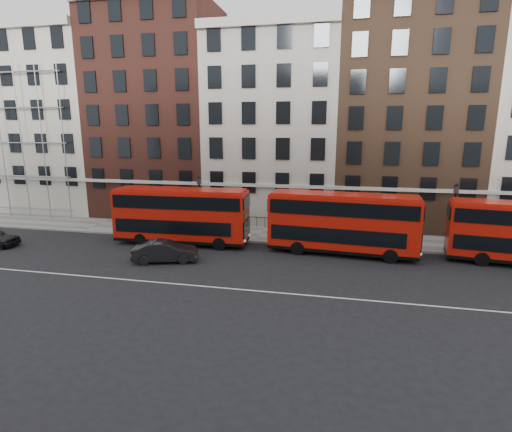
# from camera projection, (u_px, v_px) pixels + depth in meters

# --- Properties ---
(ground) EXTENTS (120.00, 120.00, 0.00)m
(ground) POSITION_uv_depth(u_px,v_px,m) (228.00, 276.00, 26.26)
(ground) COLOR black
(ground) RESTS_ON ground
(pavement) EXTENTS (80.00, 5.00, 0.15)m
(pavement) POSITION_uv_depth(u_px,v_px,m) (260.00, 234.00, 36.26)
(pavement) COLOR slate
(pavement) RESTS_ON ground
(kerb) EXTENTS (80.00, 0.30, 0.16)m
(kerb) POSITION_uv_depth(u_px,v_px,m) (254.00, 242.00, 33.87)
(kerb) COLOR gray
(kerb) RESTS_ON ground
(road_centre_line) EXTENTS (70.00, 0.12, 0.01)m
(road_centre_line) POSITION_uv_depth(u_px,v_px,m) (219.00, 288.00, 24.35)
(road_centre_line) COLOR white
(road_centre_line) RESTS_ON ground
(building_terrace) EXTENTS (64.00, 11.95, 22.00)m
(building_terrace) POSITION_uv_depth(u_px,v_px,m) (272.00, 121.00, 41.15)
(building_terrace) COLOR beige
(building_terrace) RESTS_ON ground
(bus_b) EXTENTS (11.17, 3.02, 4.66)m
(bus_b) POSITION_uv_depth(u_px,v_px,m) (181.00, 215.00, 33.01)
(bus_b) COLOR red
(bus_b) RESTS_ON ground
(bus_c) EXTENTS (11.35, 3.62, 4.69)m
(bus_c) POSITION_uv_depth(u_px,v_px,m) (342.00, 222.00, 30.33)
(bus_c) COLOR red
(bus_c) RESTS_ON ground
(car_front) EXTENTS (4.94, 2.92, 1.54)m
(car_front) POSITION_uv_depth(u_px,v_px,m) (165.00, 251.00, 28.93)
(car_front) COLOR black
(car_front) RESTS_ON ground
(lamp_post_left) EXTENTS (0.44, 0.44, 5.33)m
(lamp_post_left) POSITION_uv_depth(u_px,v_px,m) (200.00, 203.00, 35.00)
(lamp_post_left) COLOR black
(lamp_post_left) RESTS_ON pavement
(lamp_post_right) EXTENTS (0.44, 0.44, 5.33)m
(lamp_post_right) POSITION_uv_depth(u_px,v_px,m) (453.00, 214.00, 30.42)
(lamp_post_right) COLOR black
(lamp_post_right) RESTS_ON pavement
(iron_railings) EXTENTS (6.60, 0.06, 1.00)m
(iron_railings) POSITION_uv_depth(u_px,v_px,m) (265.00, 222.00, 38.23)
(iron_railings) COLOR black
(iron_railings) RESTS_ON pavement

